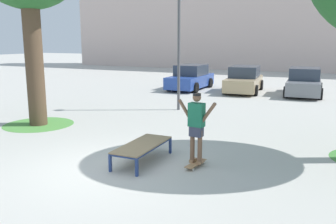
% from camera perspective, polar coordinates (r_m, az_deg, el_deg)
% --- Properties ---
extents(ground_plane, '(120.00, 120.00, 0.00)m').
position_cam_1_polar(ground_plane, '(8.75, -10.18, -8.84)').
color(ground_plane, '#B7B5AD').
extents(building_facade, '(41.23, 4.00, 13.21)m').
position_cam_1_polar(building_facade, '(39.00, 13.75, 16.32)').
color(building_facade, beige).
rests_on(building_facade, ground).
extents(skate_box, '(0.79, 1.91, 0.46)m').
position_cam_1_polar(skate_box, '(8.99, -4.08, -5.37)').
color(skate_box, navy).
rests_on(skate_box, ground).
extents(skateboard, '(0.29, 0.82, 0.09)m').
position_cam_1_polar(skateboard, '(8.76, 4.43, -8.15)').
color(skateboard, '#9E754C').
rests_on(skateboard, ground).
extents(skater, '(1.00, 0.32, 1.69)m').
position_cam_1_polar(skater, '(8.48, 4.54, -1.79)').
color(skater, brown).
rests_on(skater, skateboard).
extents(grass_patch_near_left, '(2.47, 2.47, 0.01)m').
position_cam_1_polar(grass_patch_near_left, '(13.81, -19.80, -1.85)').
color(grass_patch_near_left, '#519342').
rests_on(grass_patch_near_left, ground).
extents(car_blue, '(1.92, 4.20, 1.50)m').
position_cam_1_polar(car_blue, '(22.42, 3.59, 5.41)').
color(car_blue, '#28479E').
rests_on(car_blue, ground).
extents(car_tan, '(2.17, 4.32, 1.50)m').
position_cam_1_polar(car_tan, '(21.60, 11.96, 4.96)').
color(car_tan, tan).
rests_on(car_tan, ground).
extents(car_grey, '(2.09, 4.29, 1.50)m').
position_cam_1_polar(car_grey, '(21.26, 20.77, 4.37)').
color(car_grey, slate).
rests_on(car_grey, ground).
extents(light_post, '(0.36, 0.36, 5.83)m').
position_cam_1_polar(light_post, '(15.48, 1.76, 14.40)').
color(light_post, '#4C4C51').
rests_on(light_post, ground).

